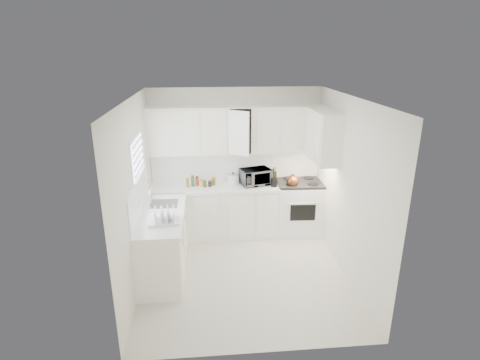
{
  "coord_description": "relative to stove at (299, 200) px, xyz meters",
  "views": [
    {
      "loc": [
        -0.52,
        -4.96,
        3.21
      ],
      "look_at": [
        0.0,
        0.7,
        1.25
      ],
      "focal_mm": 28.55,
      "sensor_mm": 36.0,
      "label": 1
    }
  ],
  "objects": [
    {
      "name": "sauce_right_0",
      "position": [
        -0.55,
        0.15,
        0.42
      ],
      "size": [
        0.06,
        0.06,
        0.19
      ],
      "primitive_type": "cylinder",
      "color": "red",
      "rests_on": "countertop_back"
    },
    {
      "name": "spice_left_6",
      "position": [
        -1.53,
        0.11,
        0.39
      ],
      "size": [
        0.06,
        0.06,
        0.13
      ],
      "primitive_type": "cylinder",
      "color": "olive",
      "rests_on": "countertop_back"
    },
    {
      "name": "backsplash_back",
      "position": [
        -1.13,
        0.28,
        0.6
      ],
      "size": [
        2.98,
        0.02,
        0.55
      ],
      "primitive_type": "cube",
      "color": "white",
      "rests_on": "wall_back"
    },
    {
      "name": "utensil_crock",
      "position": [
        -0.5,
        -0.13,
        0.5
      ],
      "size": [
        0.15,
        0.15,
        0.36
      ],
      "primitive_type": null,
      "rotation": [
        0.0,
        0.0,
        0.34
      ],
      "color": "black",
      "rests_on": "countertop_back"
    },
    {
      "name": "tea_kettle",
      "position": [
        -0.18,
        -0.16,
        0.44
      ],
      "size": [
        0.32,
        0.29,
        0.25
      ],
      "primitive_type": null,
      "rotation": [
        0.0,
        0.0,
        0.24
      ],
      "color": "brown",
      "rests_on": "stove"
    },
    {
      "name": "wall_back",
      "position": [
        -1.13,
        0.29,
        0.67
      ],
      "size": [
        3.0,
        0.0,
        3.0
      ],
      "primitive_type": "plane",
      "rotation": [
        1.57,
        0.0,
        0.0
      ],
      "color": "white",
      "rests_on": "ground"
    },
    {
      "name": "spice_left_3",
      "position": [
        -1.76,
        0.02,
        0.39
      ],
      "size": [
        0.06,
        0.06,
        0.13
      ],
      "primitive_type": "cylinder",
      "color": "#DFF83A",
      "rests_on": "countertop_back"
    },
    {
      "name": "microwave",
      "position": [
        -0.81,
        0.0,
        0.49
      ],
      "size": [
        0.57,
        0.42,
        0.34
      ],
      "primitive_type": "imported",
      "rotation": [
        0.0,
        0.0,
        0.3
      ],
      "color": "gray",
      "rests_on": "countertop_back"
    },
    {
      "name": "spice_left_1",
      "position": [
        -1.91,
        0.02,
        0.39
      ],
      "size": [
        0.06,
        0.06,
        0.13
      ],
      "primitive_type": "cylinder",
      "color": "#26733E",
      "rests_on": "countertop_back"
    },
    {
      "name": "spice_left_0",
      "position": [
        -1.98,
        0.11,
        0.39
      ],
      "size": [
        0.06,
        0.06,
        0.13
      ],
      "primitive_type": "cylinder",
      "color": "olive",
      "rests_on": "countertop_back"
    },
    {
      "name": "countertop_back",
      "position": [
        -1.52,
        -0.02,
        0.3
      ],
      "size": [
        2.24,
        0.64,
        0.05
      ],
      "primitive_type": "cube",
      "color": "white",
      "rests_on": "lower_cabinets_back"
    },
    {
      "name": "countertop_left",
      "position": [
        -2.32,
        -1.11,
        0.3
      ],
      "size": [
        0.64,
        1.62,
        0.05
      ],
      "primitive_type": "cube",
      "color": "white",
      "rests_on": "lower_cabinets_left"
    },
    {
      "name": "ceiling",
      "position": [
        -1.13,
        -1.31,
        1.97
      ],
      "size": [
        3.2,
        3.2,
        0.0
      ],
      "primitive_type": "plane",
      "rotation": [
        3.14,
        0.0,
        0.0
      ],
      "color": "white",
      "rests_on": "ground"
    },
    {
      "name": "dish_rack",
      "position": [
        -2.26,
        -1.42,
        0.44
      ],
      "size": [
        0.44,
        0.34,
        0.23
      ],
      "primitive_type": null,
      "rotation": [
        0.0,
        0.0,
        0.08
      ],
      "color": "white",
      "rests_on": "countertop_left"
    },
    {
      "name": "sauce_right_1",
      "position": [
        -0.5,
        0.09,
        0.42
      ],
      "size": [
        0.06,
        0.06,
        0.19
      ],
      "primitive_type": "cylinder",
      "color": "#DFF83A",
      "rests_on": "countertop_back"
    },
    {
      "name": "upper_cabinets_back",
      "position": [
        -1.13,
        0.13,
        0.87
      ],
      "size": [
        3.0,
        0.33,
        0.8
      ],
      "primitive_type": null,
      "color": "white",
      "rests_on": "wall_back"
    },
    {
      "name": "spice_left_4",
      "position": [
        -1.68,
        0.11,
        0.39
      ],
      "size": [
        0.06,
        0.06,
        0.13
      ],
      "primitive_type": "cylinder",
      "color": "brown",
      "rests_on": "countertop_back"
    },
    {
      "name": "sink",
      "position": [
        -2.32,
        -0.76,
        0.44
      ],
      "size": [
        0.42,
        0.38,
        0.3
      ],
      "primitive_type": null,
      "color": "gray",
      "rests_on": "countertop_left"
    },
    {
      "name": "lower_cabinets_back",
      "position": [
        -1.52,
        -0.01,
        -0.18
      ],
      "size": [
        2.22,
        0.6,
        0.9
      ],
      "primitive_type": null,
      "color": "white",
      "rests_on": "floor"
    },
    {
      "name": "sauce_right_2",
      "position": [
        -0.44,
        0.15,
        0.42
      ],
      "size": [
        0.06,
        0.06,
        0.19
      ],
      "primitive_type": "cylinder",
      "color": "brown",
      "rests_on": "countertop_back"
    },
    {
      "name": "wall_right",
      "position": [
        0.37,
        -1.31,
        0.67
      ],
      "size": [
        0.0,
        3.2,
        3.2
      ],
      "primitive_type": "plane",
      "rotation": [
        1.57,
        0.0,
        -1.57
      ],
      "color": "white",
      "rests_on": "ground"
    },
    {
      "name": "spice_left_5",
      "position": [
        -1.61,
        0.02,
        0.39
      ],
      "size": [
        0.06,
        0.06,
        0.13
      ],
      "primitive_type": "cylinder",
      "color": "black",
      "rests_on": "countertop_back"
    },
    {
      "name": "paper_towel",
      "position": [
        -1.12,
        0.16,
        0.46
      ],
      "size": [
        0.12,
        0.12,
        0.27
      ],
      "primitive_type": "cylinder",
      "color": "white",
      "rests_on": "countertop_back"
    },
    {
      "name": "wall_front",
      "position": [
        -1.13,
        -2.91,
        0.67
      ],
      "size": [
        3.0,
        0.0,
        3.0
      ],
      "primitive_type": "plane",
      "rotation": [
        -1.57,
        0.0,
        0.0
      ],
      "color": "white",
      "rests_on": "ground"
    },
    {
      "name": "floor",
      "position": [
        -1.13,
        -1.31,
        -0.63
      ],
      "size": [
        3.2,
        3.2,
        0.0
      ],
      "primitive_type": "plane",
      "color": "silver",
      "rests_on": "ground"
    },
    {
      "name": "stove",
      "position": [
        0.0,
        0.0,
        0.0
      ],
      "size": [
        0.84,
        0.7,
        1.25
      ],
      "primitive_type": null,
      "rotation": [
        0.0,
        0.0,
        -0.04
      ],
      "color": "white",
      "rests_on": "floor"
    },
    {
      "name": "spice_left_2",
      "position": [
        -1.83,
        0.11,
        0.39
      ],
      "size": [
        0.06,
        0.06,
        0.13
      ],
      "primitive_type": "cylinder",
      "color": "red",
      "rests_on": "countertop_back"
    },
    {
      "name": "wall_left",
      "position": [
        -2.63,
        -1.31,
        0.67
      ],
      "size": [
        0.0,
        3.2,
        3.2
      ],
      "primitive_type": "plane",
      "rotation": [
        1.57,
        0.0,
        1.57
      ],
      "color": "white",
      "rests_on": "ground"
    },
    {
      "name": "frying_pan",
      "position": [
        0.18,
        0.16,
        0.34
      ],
      "size": [
        0.3,
        0.43,
        0.04
      ],
      "primitive_type": null,
      "rotation": [
        0.0,
        0.0,
        0.17
      ],
      "color": "black",
      "rests_on": "stove"
    },
    {
      "name": "lower_cabinets_left",
      "position": [
        -2.33,
        -1.11,
        -0.18
      ],
      "size": [
        0.6,
        1.6,
        0.9
      ],
      "primitive_type": null,
      "color": "white",
      "rests_on": "floor"
    },
    {
      "name": "window_blinds",
      "position": [
        -2.61,
        -0.96,
        0.92
      ],
      "size": [
        0.06,
        0.96,
        1.06
      ],
      "primitive_type": null,
      "color": "white",
      "rests_on": "wall_left"
    },
    {
      "name": "backsplash_left",
      "position": [
        -2.62,
        -1.11,
        0.6
      ],
      "size": [
        0.02,
        1.6,
        0.55
      ],
      "primitive_type": "cube",
      "color": "white",
      "rests_on": "wall_left"
    },
    {
      "name": "upper_cabinets_right",
      "position": [
        0.2,
        -0.49,
        0.87
      ],
      "size": [
        0.33,
        0.9,
        0.8
      ],
      "primitive_type": null,
      "color": "white",
      "rests_on": "wall_right"
    },
    {
      "name": "rice_cooker",
      "position": [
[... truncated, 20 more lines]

